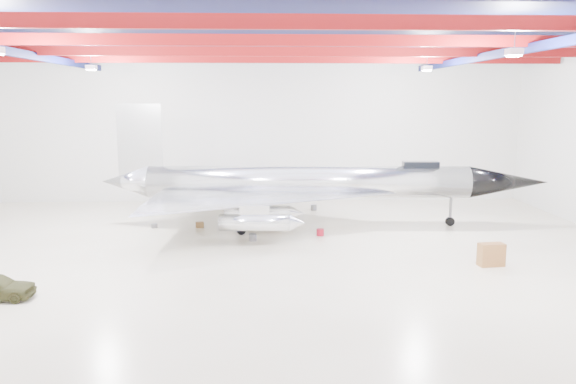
{
  "coord_description": "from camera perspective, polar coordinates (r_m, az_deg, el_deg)",
  "views": [
    {
      "loc": [
        0.17,
        -28.23,
        7.9
      ],
      "look_at": [
        1.44,
        2.0,
        2.84
      ],
      "focal_mm": 35.0,
      "sensor_mm": 36.0,
      "label": 1
    }
  ],
  "objects": [
    {
      "name": "floor",
      "position": [
        29.31,
        -2.67,
        -6.14
      ],
      "size": [
        40.0,
        40.0,
        0.0
      ],
      "primitive_type": "plane",
      "color": "beige",
      "rests_on": "ground"
    },
    {
      "name": "wall_back",
      "position": [
        43.29,
        -2.64,
        6.31
      ],
      "size": [
        40.0,
        0.0,
        40.0
      ],
      "primitive_type": "plane",
      "rotation": [
        1.57,
        0.0,
        0.0
      ],
      "color": "silver",
      "rests_on": "floor"
    },
    {
      "name": "ceiling",
      "position": [
        28.4,
        -2.84,
        15.76
      ],
      "size": [
        40.0,
        40.0,
        0.0
      ],
      "primitive_type": "plane",
      "rotation": [
        3.14,
        0.0,
        0.0
      ],
      "color": "#0A0F38",
      "rests_on": "wall_back"
    },
    {
      "name": "ceiling_structure",
      "position": [
        28.33,
        -2.83,
        14.4
      ],
      "size": [
        39.5,
        29.5,
        1.08
      ],
      "color": "maroon",
      "rests_on": "ceiling"
    },
    {
      "name": "jet_aircraft",
      "position": [
        34.9,
        1.97,
        0.57
      ],
      "size": [
        27.78,
        16.66,
        7.57
      ],
      "rotation": [
        0.0,
        0.0,
        -0.05
      ],
      "color": "silver",
      "rests_on": "floor"
    },
    {
      "name": "desk",
      "position": [
        28.55,
        19.94,
        -6.0
      ],
      "size": [
        1.26,
        0.74,
        1.1
      ],
      "primitive_type": "cube",
      "rotation": [
        0.0,
        0.0,
        0.12
      ],
      "color": "brown",
      "rests_on": "floor"
    },
    {
      "name": "crate_ply",
      "position": [
        35.21,
        -8.95,
        -3.3
      ],
      "size": [
        0.55,
        0.48,
        0.33
      ],
      "primitive_type": "cube",
      "rotation": [
        0.0,
        0.0,
        0.23
      ],
      "color": "olive",
      "rests_on": "floor"
    },
    {
      "name": "toolbox_red",
      "position": [
        37.23,
        -2.55,
        -2.5
      ],
      "size": [
        0.57,
        0.51,
        0.33
      ],
      "primitive_type": "cube",
      "rotation": [
        0.0,
        0.0,
        -0.33
      ],
      "color": "maroon",
      "rests_on": "floor"
    },
    {
      "name": "engine_drum",
      "position": [
        31.61,
        -3.61,
        -4.62
      ],
      "size": [
        0.57,
        0.57,
        0.39
      ],
      "primitive_type": "cylinder",
      "rotation": [
        0.0,
        0.0,
        0.41
      ],
      "color": "#59595B",
      "rests_on": "floor"
    },
    {
      "name": "parts_bin",
      "position": [
        34.79,
        -1.3,
        -3.25
      ],
      "size": [
        0.75,
        0.66,
        0.44
      ],
      "primitive_type": "cube",
      "rotation": [
        0.0,
        0.0,
        0.28
      ],
      "color": "olive",
      "rests_on": "floor"
    },
    {
      "name": "crate_small",
      "position": [
        35.65,
        -13.43,
        -3.36
      ],
      "size": [
        0.43,
        0.39,
        0.25
      ],
      "primitive_type": "cube",
      "rotation": [
        0.0,
        0.0,
        0.39
      ],
      "color": "#59595B",
      "rests_on": "floor"
    },
    {
      "name": "tool_chest",
      "position": [
        32.78,
        3.29,
        -4.1
      ],
      "size": [
        0.47,
        0.47,
        0.4
      ],
      "primitive_type": "cylinder",
      "rotation": [
        0.0,
        0.0,
        -0.06
      ],
      "color": "maroon",
      "rests_on": "floor"
    },
    {
      "name": "spares_box",
      "position": [
        40.1,
        2.63,
        -1.58
      ],
      "size": [
        0.5,
        0.5,
        0.39
      ],
      "primitive_type": "cylinder",
      "rotation": [
        0.0,
        0.0,
        0.14
      ],
      "color": "#59595B",
      "rests_on": "floor"
    }
  ]
}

